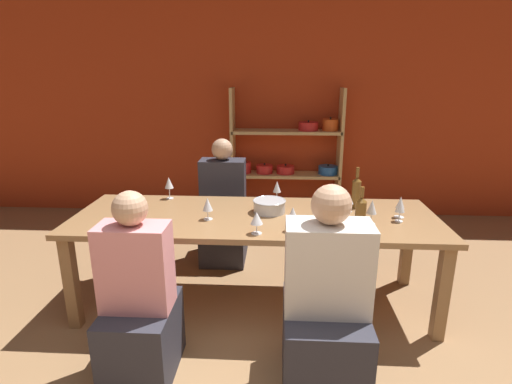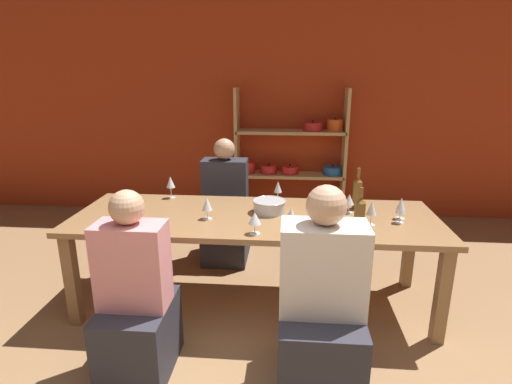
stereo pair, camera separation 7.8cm
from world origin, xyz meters
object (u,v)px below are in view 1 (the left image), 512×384
at_px(dining_table, 255,225).
at_px(wine_bottle_dark, 356,192).
at_px(wine_glass_empty_b, 372,207).
at_px(wine_glass_white_a, 277,187).
at_px(wine_glass_red_a, 208,205).
at_px(wine_glass_red_b, 293,214).
at_px(wine_glass_empty_c, 169,183).
at_px(person_near_b, 140,310).
at_px(mixing_bowl, 269,206).
at_px(wine_glass_empty_a, 400,207).
at_px(shelf_unit, 289,174).
at_px(person_near_a, 325,318).
at_px(wine_glass_white_b, 257,219).
at_px(wine_glass_red_c, 400,204).
at_px(wine_bottle_green, 361,212).
at_px(cell_phone, 326,215).
at_px(person_far_a, 224,217).
at_px(wine_glass_red_d, 349,199).

xyz_separation_m(dining_table, wine_bottle_dark, (0.77, 0.22, 0.20)).
height_order(dining_table, wine_glass_empty_b, wine_glass_empty_b).
distance_m(wine_glass_white_a, wine_glass_red_a, 0.70).
distance_m(dining_table, wine_glass_red_b, 0.43).
bearing_deg(wine_glass_empty_c, person_near_b, -84.52).
xyz_separation_m(mixing_bowl, wine_glass_red_b, (0.16, -0.36, 0.07)).
height_order(wine_glass_white_a, wine_glass_red_b, wine_glass_red_b).
distance_m(wine_glass_empty_a, person_near_b, 1.85).
relative_size(wine_glass_empty_a, wine_glass_red_a, 0.97).
distance_m(shelf_unit, person_near_a, 2.83).
height_order(mixing_bowl, wine_glass_empty_a, wine_glass_empty_a).
bearing_deg(wine_glass_white_b, person_near_a, -50.21).
distance_m(wine_bottle_dark, person_near_a, 1.19).
xyz_separation_m(wine_glass_white_a, wine_glass_empty_a, (0.87, -0.46, 0.00)).
bearing_deg(wine_glass_red_c, wine_bottle_green, -143.50).
distance_m(wine_glass_empty_a, person_near_a, 1.05).
bearing_deg(cell_phone, dining_table, -177.28).
relative_size(mixing_bowl, wine_glass_empty_c, 1.35).
bearing_deg(wine_glass_empty_a, wine_glass_red_c, 73.40).
bearing_deg(shelf_unit, wine_bottle_green, -79.26).
xyz_separation_m(shelf_unit, dining_table, (-0.30, -1.99, 0.09)).
bearing_deg(person_far_a, mixing_bowl, 122.59).
height_order(wine_glass_red_b, wine_glass_empty_b, wine_glass_empty_b).
height_order(dining_table, mixing_bowl, mixing_bowl).
bearing_deg(person_near_a, wine_glass_empty_a, 52.52).
height_order(wine_glass_empty_a, person_far_a, person_far_a).
bearing_deg(wine_glass_red_a, mixing_bowl, 22.58).
height_order(wine_bottle_dark, wine_glass_red_b, wine_bottle_dark).
relative_size(wine_bottle_dark, person_near_a, 0.27).
xyz_separation_m(person_near_a, person_far_a, (-0.78, 1.61, -0.01)).
bearing_deg(wine_glass_white_a, wine_glass_empty_c, -178.80).
height_order(wine_glass_white_a, wine_glass_empty_a, wine_glass_white_a).
bearing_deg(wine_glass_red_b, wine_glass_red_a, 162.99).
xyz_separation_m(wine_glass_empty_a, wine_glass_red_a, (-1.36, -0.03, -0.00)).
relative_size(wine_bottle_green, wine_glass_empty_a, 1.89).
height_order(wine_glass_red_a, person_far_a, person_far_a).
bearing_deg(wine_glass_empty_c, wine_glass_red_d, -10.01).
relative_size(wine_glass_red_d, cell_phone, 0.91).
xyz_separation_m(wine_bottle_dark, wine_glass_white_a, (-0.61, 0.17, -0.02)).
relative_size(wine_bottle_dark, wine_glass_red_c, 2.05).
relative_size(wine_bottle_green, wine_glass_red_b, 1.78).
height_order(wine_bottle_dark, wine_glass_empty_b, wine_bottle_dark).
xyz_separation_m(shelf_unit, wine_bottle_dark, (0.47, -1.77, 0.30)).
distance_m(wine_bottle_green, wine_glass_empty_c, 1.57).
bearing_deg(person_near_b, cell_phone, 35.27).
relative_size(mixing_bowl, wine_glass_empty_b, 1.42).
relative_size(wine_glass_empty_b, wine_glass_red_d, 1.23).
height_order(wine_glass_empty_b, person_near_b, person_near_b).
distance_m(wine_glass_red_a, wine_glass_red_d, 1.05).
relative_size(wine_glass_red_b, wine_glass_empty_c, 0.90).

